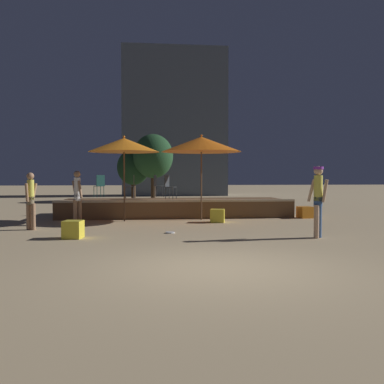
{
  "coord_description": "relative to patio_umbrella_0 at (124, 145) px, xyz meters",
  "views": [
    {
      "loc": [
        -1.21,
        -7.22,
        1.61
      ],
      "look_at": [
        0.0,
        4.11,
        1.15
      ],
      "focal_mm": 40.0,
      "sensor_mm": 36.0,
      "label": 1
    }
  ],
  "objects": [
    {
      "name": "person_1",
      "position": [
        5.11,
        -4.48,
        -1.58
      ],
      "size": [
        0.45,
        0.44,
        1.83
      ],
      "rotation": [
        0.0,
        0.0,
        3.95
      ],
      "color": "#2D4C7F",
      "rests_on": "ground"
    },
    {
      "name": "cube_seat_1",
      "position": [
        6.67,
        0.46,
        -2.43
      ],
      "size": [
        0.56,
        0.56,
        0.43
      ],
      "rotation": [
        0.0,
        0.0,
        0.16
      ],
      "color": "orange",
      "rests_on": "ground"
    },
    {
      "name": "bistro_chair_3",
      "position": [
        -1.13,
        2.81,
        -1.39
      ],
      "size": [
        0.47,
        0.47,
        0.9
      ],
      "rotation": [
        0.0,
        0.0,
        3.69
      ],
      "color": "#1E4C47",
      "rests_on": "wooden_deck"
    },
    {
      "name": "cube_seat_2",
      "position": [
        -1.09,
        -3.9,
        -2.41
      ],
      "size": [
        0.52,
        0.52,
        0.45
      ],
      "rotation": [
        0.0,
        0.0,
        -0.16
      ],
      "color": "yellow",
      "rests_on": "ground"
    },
    {
      "name": "background_tree_1",
      "position": [
        1.17,
        11.27,
        0.1
      ],
      "size": [
        2.44,
        2.44,
        4.09
      ],
      "color": "#3D2B1C",
      "rests_on": "ground"
    },
    {
      "name": "patio_umbrella_1",
      "position": [
        2.71,
        0.19,
        0.06
      ],
      "size": [
        2.85,
        2.85,
        3.05
      ],
      "color": "brown",
      "rests_on": "ground"
    },
    {
      "name": "distant_building",
      "position": [
        2.97,
        19.03,
        3.06
      ],
      "size": [
        8.06,
        3.31,
        11.4
      ],
      "color": "#4C5666",
      "rests_on": "ground"
    },
    {
      "name": "patio_umbrella_0",
      "position": [
        0.0,
        0.0,
        0.0
      ],
      "size": [
        2.44,
        2.44,
        2.96
      ],
      "color": "brown",
      "rests_on": "ground"
    },
    {
      "name": "wooden_deck",
      "position": [
        1.87,
        2.01,
        -2.33
      ],
      "size": [
        8.8,
        3.06,
        0.7
      ],
      "color": "brown",
      "rests_on": "ground"
    },
    {
      "name": "cube_seat_0",
      "position": [
        3.16,
        -0.65,
        -2.42
      ],
      "size": [
        0.56,
        0.56,
        0.44
      ],
      "rotation": [
        0.0,
        0.0,
        -0.25
      ],
      "color": "yellow",
      "rests_on": "ground"
    },
    {
      "name": "frisbee_disc",
      "position": [
        1.41,
        -3.19,
        -2.62
      ],
      "size": [
        0.26,
        0.26,
        0.03
      ],
      "color": "white",
      "rests_on": "ground"
    },
    {
      "name": "background_tree_0",
      "position": [
        -0.05,
        12.25,
        -0.56
      ],
      "size": [
        2.04,
        2.04,
        3.22
      ],
      "color": "#3D2B1C",
      "rests_on": "ground"
    },
    {
      "name": "person_2",
      "position": [
        -1.47,
        -0.76,
        -1.69
      ],
      "size": [
        0.43,
        0.48,
        1.74
      ],
      "rotation": [
        0.0,
        0.0,
        0.7
      ],
      "color": "#997051",
      "rests_on": "ground"
    },
    {
      "name": "person_0",
      "position": [
        -2.6,
        -2.05,
        -1.74
      ],
      "size": [
        0.29,
        0.49,
        1.68
      ],
      "rotation": [
        0.0,
        0.0,
        2.72
      ],
      "color": "#997051",
      "rests_on": "ground"
    },
    {
      "name": "bistro_chair_2",
      "position": [
        1.61,
        1.24,
        -1.39
      ],
      "size": [
        0.47,
        0.46,
        0.9
      ],
      "rotation": [
        0.0,
        0.0,
        1.06
      ],
      "color": "#2D3338",
      "rests_on": "wooden_deck"
    },
    {
      "name": "bistro_chair_0",
      "position": [
        0.2,
        1.82,
        -1.39
      ],
      "size": [
        0.4,
        0.4,
        0.9
      ],
      "rotation": [
        0.0,
        0.0,
        4.75
      ],
      "color": "#47474C",
      "rests_on": "wooden_deck"
    },
    {
      "name": "ground_plane",
      "position": [
        1.97,
        -7.71,
        -2.64
      ],
      "size": [
        120.0,
        120.0,
        0.0
      ],
      "primitive_type": "plane",
      "color": "tan"
    },
    {
      "name": "bistro_chair_1",
      "position": [
        1.2,
        2.7,
        -1.39
      ],
      "size": [
        0.42,
        0.41,
        0.9
      ],
      "rotation": [
        0.0,
        0.0,
        1.78
      ],
      "color": "#2D3338",
      "rests_on": "wooden_deck"
    }
  ]
}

